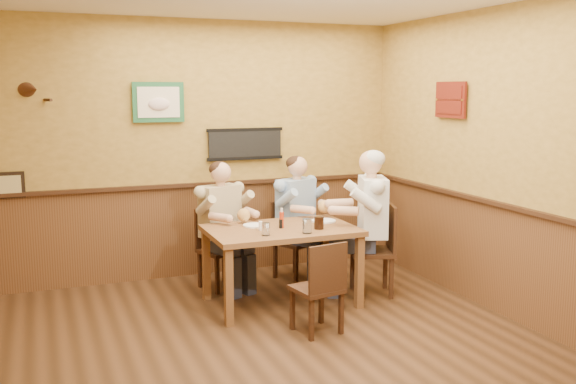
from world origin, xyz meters
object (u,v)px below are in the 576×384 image
object	(u,v)px
chair_right_end	(372,249)
chair_near_side	(317,286)
diner_tan_shirt	(220,232)
cola_tumbler	(319,223)
salt_shaker	(260,226)
pepper_shaker	(281,224)
dining_table	(281,237)
diner_blue_polo	(296,224)
chair_back_right	(296,240)
water_glass_mid	(307,226)
hot_sauce_bottle	(282,219)
diner_white_elder	(372,230)
chair_back_left	(221,249)
water_glass_left	(266,229)

from	to	relation	value
chair_right_end	chair_near_side	size ratio (longest dim) A/B	1.15
diner_tan_shirt	cola_tumbler	xyz separation A→B (m)	(0.72, -0.88, 0.21)
salt_shaker	pepper_shaker	distance (m)	0.21
cola_tumbler	salt_shaker	bearing A→B (deg)	165.33
dining_table	diner_blue_polo	world-z (taller)	diner_blue_polo
diner_tan_shirt	cola_tumbler	size ratio (longest dim) A/B	9.94
chair_back_right	water_glass_mid	distance (m)	1.16
cola_tumbler	hot_sauce_bottle	xyz separation A→B (m)	(-0.31, 0.18, 0.03)
chair_right_end	diner_white_elder	distance (m)	0.20
chair_back_left	chair_right_end	world-z (taller)	chair_right_end
water_glass_left	hot_sauce_bottle	world-z (taller)	hot_sauce_bottle
chair_near_side	pepper_shaker	distance (m)	0.87
water_glass_mid	cola_tumbler	world-z (taller)	water_glass_mid
diner_blue_polo	water_glass_left	size ratio (longest dim) A/B	10.50
hot_sauce_bottle	cola_tumbler	bearing A→B (deg)	-29.75
dining_table	salt_shaker	xyz separation A→B (m)	(-0.22, -0.04, 0.14)
chair_back_right	chair_back_left	bearing A→B (deg)	158.50
chair_back_left	diner_tan_shirt	distance (m)	0.18
salt_shaker	chair_back_left	bearing A→B (deg)	103.98
diner_blue_polo	chair_back_right	bearing A→B (deg)	0.00
chair_back_right	salt_shaker	xyz separation A→B (m)	(-0.67, -0.78, 0.37)
diner_white_elder	water_glass_mid	world-z (taller)	diner_white_elder
salt_shaker	chair_near_side	bearing A→B (deg)	-72.47
chair_right_end	chair_near_side	xyz separation A→B (m)	(-0.94, -0.75, -0.06)
diner_blue_polo	pepper_shaker	distance (m)	0.90
diner_white_elder	salt_shaker	distance (m)	1.19
dining_table	pepper_shaker	xyz separation A→B (m)	(-0.01, -0.01, 0.13)
chair_back_left	pepper_shaker	xyz separation A→B (m)	(0.40, -0.72, 0.37)
dining_table	pepper_shaker	world-z (taller)	pepper_shaker
cola_tumbler	salt_shaker	world-z (taller)	cola_tumbler
chair_near_side	pepper_shaker	world-z (taller)	pepper_shaker
diner_tan_shirt	cola_tumbler	distance (m)	1.16
dining_table	diner_tan_shirt	xyz separation A→B (m)	(-0.41, 0.70, -0.06)
dining_table	salt_shaker	size ratio (longest dim) A/B	16.04
chair_back_left	water_glass_left	world-z (taller)	water_glass_left
chair_back_left	cola_tumbler	distance (m)	1.20
chair_back_left	chair_near_side	bearing A→B (deg)	-93.78
chair_back_left	chair_back_right	xyz separation A→B (m)	(0.86, 0.04, 0.01)
chair_back_left	hot_sauce_bottle	xyz separation A→B (m)	(0.41, -0.70, 0.42)
dining_table	water_glass_mid	xyz separation A→B (m)	(0.14, -0.30, 0.16)
salt_shaker	water_glass_mid	bearing A→B (deg)	-36.23
water_glass_mid	diner_blue_polo	bearing A→B (deg)	73.28
dining_table	chair_back_right	xyz separation A→B (m)	(0.45, 0.74, -0.23)
dining_table	cola_tumbler	world-z (taller)	cola_tumbler
hot_sauce_bottle	chair_back_right	bearing A→B (deg)	58.87
chair_back_right	pepper_shaker	xyz separation A→B (m)	(-0.46, -0.75, 0.37)
chair_right_end	salt_shaker	bearing A→B (deg)	-70.45
chair_right_end	chair_back_right	bearing A→B (deg)	-127.19
diner_blue_polo	chair_back_left	bearing A→B (deg)	158.50
dining_table	diner_blue_polo	xyz separation A→B (m)	(0.45, 0.74, -0.05)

